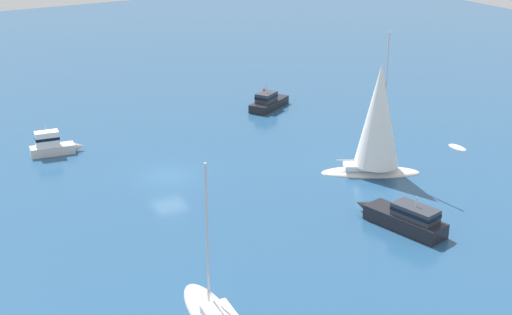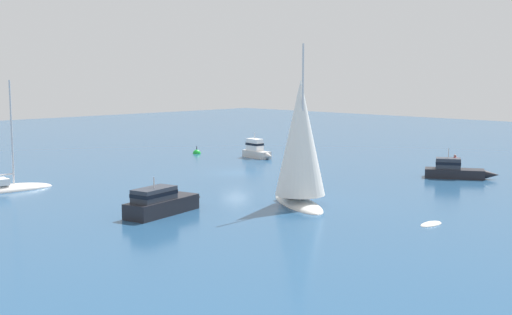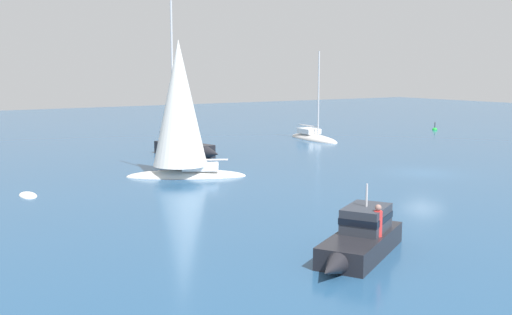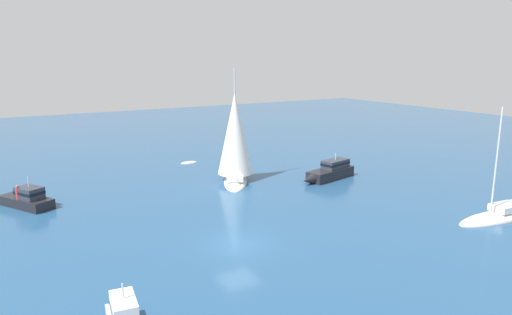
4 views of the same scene
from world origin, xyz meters
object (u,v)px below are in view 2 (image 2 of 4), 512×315
at_px(cabin_cruiser, 163,202).
at_px(mooring_buoy, 197,154).
at_px(powerboat, 257,150).
at_px(powerboat_1, 455,170).
at_px(yacht_1, 3,190).
at_px(dinghy, 431,225).
at_px(yacht, 300,147).

distance_m(cabin_cruiser, mooring_buoy, 32.69).
relative_size(powerboat, powerboat_1, 0.75).
height_order(yacht_1, mooring_buoy, yacht_1).
relative_size(yacht_1, dinghy, 4.68).
distance_m(dinghy, powerboat_1, 19.28).
height_order(yacht, powerboat_1, yacht).
bearing_deg(cabin_cruiser, yacht_1, 89.98).
xyz_separation_m(yacht, cabin_cruiser, (8.41, -4.30, -3.23)).
distance_m(powerboat, powerboat_1, 22.03).
bearing_deg(yacht_1, mooring_buoy, 22.58).
bearing_deg(powerboat, powerboat_1, 12.72).
height_order(yacht, mooring_buoy, yacht).
xyz_separation_m(powerboat, mooring_buoy, (2.03, -7.42, -0.81)).
height_order(cabin_cruiser, powerboat_1, powerboat_1).
bearing_deg(yacht_1, powerboat_1, -29.54).
distance_m(powerboat, yacht, 26.31).
height_order(powerboat, cabin_cruiser, powerboat).
relative_size(yacht, powerboat_1, 1.91).
bearing_deg(powerboat, dinghy, -20.06).
bearing_deg(yacht, dinghy, 34.79).
relative_size(yacht_1, mooring_buoy, 6.90).
height_order(cabin_cruiser, yacht_1, yacht_1).
bearing_deg(mooring_buoy, dinghy, 70.13).
relative_size(dinghy, mooring_buoy, 1.47).
bearing_deg(powerboat_1, cabin_cruiser, -132.12).
bearing_deg(yacht, powerboat_1, 114.19).
relative_size(cabin_cruiser, dinghy, 3.65).
relative_size(cabin_cruiser, powerboat_1, 1.18).
bearing_deg(powerboat, yacht_1, -81.58).
height_order(powerboat, dinghy, powerboat).
relative_size(cabin_cruiser, yacht_1, 0.78).
relative_size(powerboat, yacht, 0.39).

